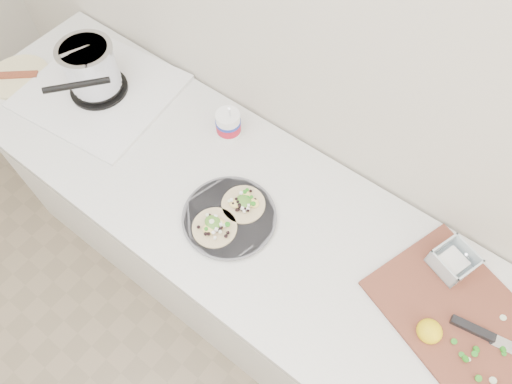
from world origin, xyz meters
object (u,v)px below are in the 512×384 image
Objects in this scene: stove at (94,76)px; cutboard at (466,314)px; taco_plate at (229,216)px; tub at (229,123)px; bacon_plate at (19,77)px.

stove is 1.45m from cutboard.
cutboard is (0.72, 0.16, 0.00)m from taco_plate.
tub reaches higher than bacon_plate.
cutboard is at bearing -6.36° from tub.
taco_plate is 0.74m from cutboard.
taco_plate is 1.04m from bacon_plate.
stove is 0.35m from bacon_plate.
stove is 0.99× the size of cutboard.
cutboard is at bearing -5.30° from stove.
stove is 2.46× the size of bacon_plate.
bacon_plate is at bearing -162.15° from stove.
bacon_plate is (-1.76, -0.17, -0.01)m from cutboard.
taco_plate is at bearing 0.93° from bacon_plate.
stove reaches higher than taco_plate.
stove reaches higher than tub.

